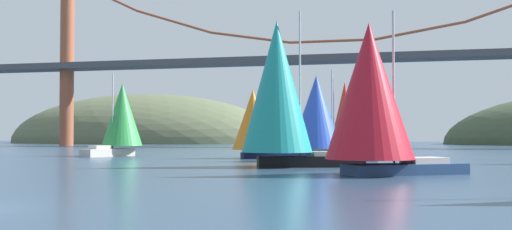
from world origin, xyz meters
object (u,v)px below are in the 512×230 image
sailboat_orange_sail (254,122)px  sailboat_green_sail (121,117)px  sailboat_crimson_sail (371,95)px  sailboat_scarlet_sail (343,117)px  sailboat_teal_sail (278,90)px  sailboat_blue_spinnaker (318,115)px

sailboat_orange_sail → sailboat_green_sail: sailboat_green_sail is taller
sailboat_green_sail → sailboat_crimson_sail: bearing=-41.6°
sailboat_orange_sail → sailboat_scarlet_sail: bearing=49.3°
sailboat_scarlet_sail → sailboat_teal_sail: sailboat_teal_sail is taller
sailboat_crimson_sail → sailboat_orange_sail: bearing=119.7°
sailboat_orange_sail → sailboat_teal_sail: 15.91m
sailboat_scarlet_sail → sailboat_crimson_sail: bearing=-81.1°
sailboat_teal_sail → sailboat_blue_spinnaker: bearing=81.9°
sailboat_blue_spinnaker → sailboat_scarlet_sail: 13.75m
sailboat_teal_sail → sailboat_green_sail: sailboat_teal_sail is taller
sailboat_crimson_sail → sailboat_scarlet_sail: bearing=98.9°
sailboat_blue_spinnaker → sailboat_scarlet_sail: sailboat_scarlet_sail is taller
sailboat_teal_sail → sailboat_green_sail: bearing=140.0°
sailboat_orange_sail → sailboat_blue_spinnaker: sailboat_blue_spinnaker is taller
sailboat_blue_spinnaker → sailboat_crimson_sail: bearing=-72.1°
sailboat_blue_spinnaker → sailboat_green_sail: size_ratio=0.91×
sailboat_orange_sail → sailboat_scarlet_sail: (7.76, 9.03, 0.63)m
sailboat_scarlet_sail → sailboat_teal_sail: (-2.21, -23.80, 1.39)m
sailboat_orange_sail → sailboat_blue_spinnaker: bearing=-34.0°
sailboat_orange_sail → sailboat_green_sail: (-15.75, 3.08, 0.66)m
sailboat_orange_sail → sailboat_crimson_sail: 25.47m
sailboat_scarlet_sail → sailboat_crimson_sail: 31.51m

